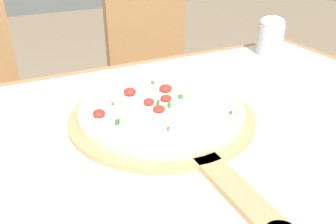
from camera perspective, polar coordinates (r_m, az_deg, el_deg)
The scene contains 6 objects.
dining_table at distance 0.73m, azimuth 0.52°, elevation -12.52°, with size 1.43×0.98×0.75m.
towel_cloth at distance 0.67m, azimuth 0.56°, elevation -5.95°, with size 1.35×0.90×0.00m.
pizza_peel at distance 0.75m, azimuth -0.34°, elevation -1.31°, with size 0.40×0.60×0.01m.
pizza at distance 0.76m, azimuth -1.03°, elevation 0.62°, with size 0.35×0.35×0.04m.
chair_right at distance 1.60m, azimuth -1.74°, elevation 5.17°, with size 0.43×0.43×0.89m.
flour_cup at distance 1.20m, azimuth 16.15°, elevation 11.79°, with size 0.08×0.08×0.12m.
Camera 1 is at (-0.25, -0.50, 1.13)m, focal length 38.00 mm.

